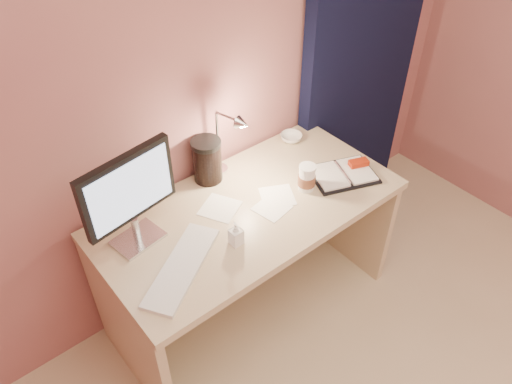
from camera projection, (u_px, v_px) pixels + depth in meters
room at (352, 42)px, 2.63m from camera, size 3.50×3.50×3.50m
desk at (241, 232)px, 2.45m from camera, size 1.40×0.70×0.73m
monitor at (128, 193)px, 1.92m from camera, size 0.41×0.18×0.44m
keyboard at (182, 267)px, 1.97m from camera, size 0.46×0.36×0.02m
planner at (344, 173)px, 2.42m from camera, size 0.37×0.32×0.05m
paper_a at (272, 208)px, 2.25m from camera, size 0.16×0.16×0.00m
paper_b at (277, 196)px, 2.31m from camera, size 0.20×0.20×0.00m
paper_c at (220, 208)px, 2.25m from camera, size 0.21×0.21×0.00m
coffee_cup at (307, 178)px, 2.31m from camera, size 0.08×0.08×0.13m
bowl at (291, 138)px, 2.64m from camera, size 0.15×0.15×0.04m
lotion_bottle at (236, 234)px, 2.05m from camera, size 0.05×0.05×0.11m
dark_jar at (207, 162)px, 2.34m from camera, size 0.14×0.14×0.19m
desk_lamp at (224, 143)px, 2.25m from camera, size 0.12×0.22×0.35m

